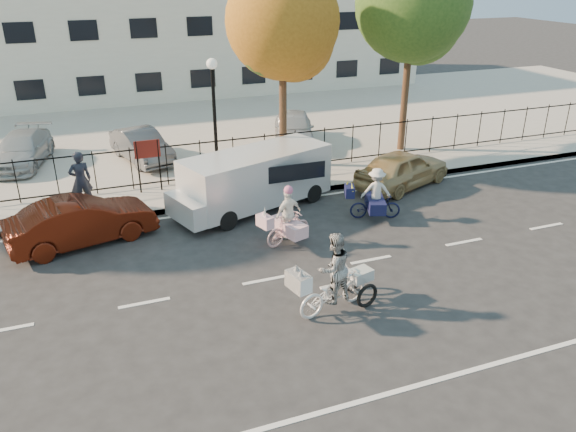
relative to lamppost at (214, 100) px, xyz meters
name	(u,v)px	position (x,y,z in m)	size (l,w,h in m)	color
ground	(265,280)	(-0.50, -6.80, -3.11)	(120.00, 120.00, 0.00)	#333334
road_markings	(265,280)	(-0.50, -6.80, -3.11)	(60.00, 9.52, 0.01)	silver
curb	(217,204)	(-0.50, -1.75, -3.04)	(60.00, 0.10, 0.15)	#A8A399
sidewalk	(209,193)	(-0.50, -0.70, -3.04)	(60.00, 2.20, 0.15)	#A8A399
parking_lot	(166,128)	(-0.50, 8.20, -3.04)	(60.00, 15.60, 0.15)	#A8A399
iron_fence	(201,161)	(-0.50, 0.40, -2.21)	(58.00, 0.06, 1.50)	black
building	(135,41)	(-0.50, 18.20, -0.11)	(34.00, 10.00, 6.00)	silver
lamppost	(214,100)	(0.00, 0.00, 0.00)	(0.36, 0.36, 4.33)	black
street_sign	(148,156)	(-2.35, 0.00, -1.70)	(0.85, 0.06, 1.80)	black
zebra_trike	(334,281)	(0.54, -8.59, -2.37)	(2.26, 1.24, 1.93)	white
unicorn_bike	(288,223)	(0.75, -5.07, -2.47)	(1.77, 1.28, 1.74)	#FFC2C4
bull_bike	(375,199)	(3.89, -4.39, -2.46)	(1.81, 1.28, 1.64)	black
white_van	(254,178)	(0.63, -2.30, -2.07)	(5.72, 3.25, 1.88)	silver
red_sedan	(82,221)	(-4.67, -3.00, -2.45)	(1.41, 4.04, 1.33)	#501509
gold_sedan	(402,169)	(6.13, -2.30, -2.44)	(1.59, 3.95, 1.34)	tan
pedestrian	(81,180)	(-4.56, -0.70, -2.03)	(0.68, 0.45, 1.87)	black
lot_car_a	(22,150)	(-6.59, 4.60, -2.36)	(1.68, 4.13, 1.20)	#AAAEB2
lot_car_c	(142,146)	(-2.19, 3.42, -2.35)	(1.31, 3.75, 1.23)	#4F5257
lot_car_d	(294,128)	(4.22, 3.43, -2.26)	(1.65, 4.11, 1.40)	#B1B4B9
tree_mid	(286,27)	(3.02, 1.16, 2.11)	(4.07, 4.07, 7.46)	#442D1D
tree_east	(415,9)	(8.33, 1.25, 2.59)	(4.44, 4.44, 8.14)	#442D1D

